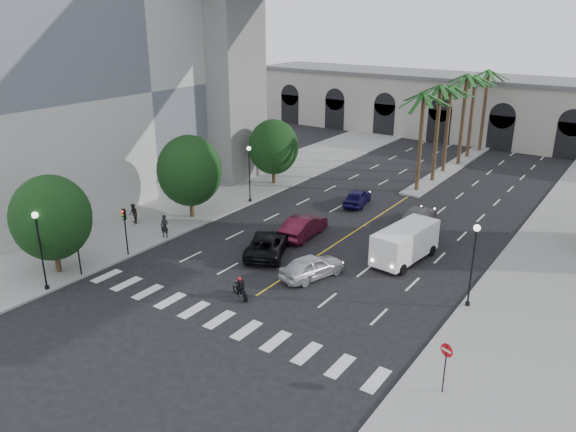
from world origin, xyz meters
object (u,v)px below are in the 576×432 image
at_px(lamp_post_left_near, 40,244).
at_px(do_not_enter_sign, 446,358).
at_px(lamp_post_left_far, 249,169).
at_px(car_a, 312,266).
at_px(car_c, 267,244).
at_px(car_b, 303,226).
at_px(car_d, 419,214).
at_px(pedestrian_a, 165,226).
at_px(pedestrian_b, 133,214).
at_px(lamp_post_right, 473,259).
at_px(traffic_signal_far, 125,224).
at_px(motorcycle_rider, 240,289).
at_px(cargo_van, 405,242).
at_px(car_e, 357,197).
at_px(traffic_signal_near, 77,242).

xyz_separation_m(lamp_post_left_near, do_not_enter_sign, (24.40, 4.24, -1.22)).
height_order(lamp_post_left_near, lamp_post_left_far, same).
xyz_separation_m(car_a, car_c, (-4.69, 1.37, -0.01)).
relative_size(car_b, car_c, 0.92).
bearing_deg(car_d, lamp_post_left_near, 58.20).
height_order(lamp_post_left_near, pedestrian_a, lamp_post_left_near).
bearing_deg(pedestrian_b, car_d, 65.46).
xyz_separation_m(lamp_post_right, traffic_signal_far, (-22.70, -6.50, -0.71)).
distance_m(pedestrian_a, pedestrian_b, 4.33).
bearing_deg(pedestrian_a, motorcycle_rider, -38.34).
bearing_deg(car_b, car_d, -131.90).
height_order(lamp_post_left_far, cargo_van, lamp_post_left_far).
bearing_deg(cargo_van, car_c, -145.67).
xyz_separation_m(lamp_post_left_far, car_d, (14.82, 4.05, -2.54)).
bearing_deg(lamp_post_left_near, car_c, 56.79).
bearing_deg(car_e, car_d, 158.69).
relative_size(lamp_post_left_far, do_not_enter_sign, 1.94).
height_order(traffic_signal_near, car_d, traffic_signal_near).
relative_size(car_d, pedestrian_b, 2.73).
relative_size(motorcycle_rider, car_e, 0.40).
height_order(lamp_post_left_near, traffic_signal_far, lamp_post_left_near).
distance_m(car_b, car_c, 4.35).
distance_m(lamp_post_left_far, car_e, 10.18).
distance_m(cargo_van, pedestrian_a, 18.30).
distance_m(car_a, car_e, 15.53).
xyz_separation_m(car_b, pedestrian_a, (-8.64, -6.50, 0.21)).
distance_m(car_a, pedestrian_a, 13.03).
relative_size(lamp_post_right, pedestrian_b, 3.12).
bearing_deg(traffic_signal_far, pedestrian_b, 134.86).
bearing_deg(car_d, do_not_enter_sign, 113.53).
height_order(traffic_signal_near, pedestrian_b, traffic_signal_near).
distance_m(lamp_post_right, car_e, 19.54).
relative_size(traffic_signal_near, car_a, 0.79).
relative_size(traffic_signal_far, car_b, 0.71).
relative_size(lamp_post_right, motorcycle_rider, 3.01).
distance_m(lamp_post_right, do_not_enter_sign, 8.99).
bearing_deg(do_not_enter_sign, pedestrian_a, -174.63).
bearing_deg(car_a, pedestrian_b, 18.67).
bearing_deg(traffic_signal_far, lamp_post_right, 15.98).
distance_m(car_c, pedestrian_a, 8.59).
bearing_deg(traffic_signal_far, traffic_signal_near, -90.00).
bearing_deg(lamp_post_left_far, car_e, 30.86).
bearing_deg(traffic_signal_far, cargo_van, 32.19).
relative_size(car_b, cargo_van, 0.84).
height_order(lamp_post_left_far, lamp_post_right, same).
height_order(car_d, do_not_enter_sign, do_not_enter_sign).
bearing_deg(do_not_enter_sign, car_d, 134.18).
xyz_separation_m(pedestrian_a, pedestrian_b, (-4.29, 0.63, -0.05)).
relative_size(motorcycle_rider, car_b, 0.34).
height_order(car_d, pedestrian_b, pedestrian_b).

